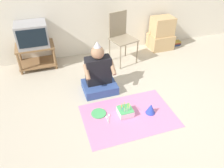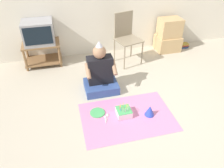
{
  "view_description": "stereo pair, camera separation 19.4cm",
  "coord_description": "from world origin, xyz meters",
  "px_view_note": "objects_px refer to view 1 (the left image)",
  "views": [
    {
      "loc": [
        -1.42,
        -1.85,
        2.19
      ],
      "look_at": [
        -0.61,
        0.59,
        0.35
      ],
      "focal_mm": 35.0,
      "sensor_mm": 36.0,
      "label": 1
    },
    {
      "loc": [
        -1.23,
        -1.91,
        2.19
      ],
      "look_at": [
        -0.61,
        0.59,
        0.35
      ],
      "focal_mm": 35.0,
      "sensor_mm": 36.0,
      "label": 2
    }
  ],
  "objects_px": {
    "cardboard_box_stack": "(161,34)",
    "book_pile": "(176,43)",
    "folding_chair": "(121,34)",
    "paper_plate": "(99,113)",
    "tv": "(32,34)",
    "person_seated": "(99,75)",
    "party_hat_blue": "(151,109)",
    "birthday_cake": "(125,111)"
  },
  "relations": [
    {
      "from": "person_seated",
      "to": "paper_plate",
      "type": "bearing_deg",
      "value": -106.69
    },
    {
      "from": "folding_chair",
      "to": "person_seated",
      "type": "relative_size",
      "value": 1.12
    },
    {
      "from": "cardboard_box_stack",
      "to": "birthday_cake",
      "type": "distance_m",
      "value": 2.34
    },
    {
      "from": "folding_chair",
      "to": "cardboard_box_stack",
      "type": "relative_size",
      "value": 1.38
    },
    {
      "from": "person_seated",
      "to": "party_hat_blue",
      "type": "distance_m",
      "value": 0.97
    },
    {
      "from": "birthday_cake",
      "to": "party_hat_blue",
      "type": "distance_m",
      "value": 0.37
    },
    {
      "from": "tv",
      "to": "party_hat_blue",
      "type": "distance_m",
      "value": 2.44
    },
    {
      "from": "birthday_cake",
      "to": "paper_plate",
      "type": "distance_m",
      "value": 0.38
    },
    {
      "from": "book_pile",
      "to": "tv",
      "type": "bearing_deg",
      "value": 179.72
    },
    {
      "from": "party_hat_blue",
      "to": "cardboard_box_stack",
      "type": "bearing_deg",
      "value": 58.13
    },
    {
      "from": "person_seated",
      "to": "paper_plate",
      "type": "relative_size",
      "value": 3.96
    },
    {
      "from": "folding_chair",
      "to": "cardboard_box_stack",
      "type": "bearing_deg",
      "value": 13.67
    },
    {
      "from": "tv",
      "to": "paper_plate",
      "type": "height_order",
      "value": "tv"
    },
    {
      "from": "book_pile",
      "to": "paper_plate",
      "type": "xyz_separation_m",
      "value": [
        -2.3,
        -1.64,
        -0.04
      ]
    },
    {
      "from": "cardboard_box_stack",
      "to": "paper_plate",
      "type": "height_order",
      "value": "cardboard_box_stack"
    },
    {
      "from": "tv",
      "to": "party_hat_blue",
      "type": "xyz_separation_m",
      "value": [
        1.46,
        -1.87,
        -0.57
      ]
    },
    {
      "from": "book_pile",
      "to": "party_hat_blue",
      "type": "xyz_separation_m",
      "value": [
        -1.58,
        -1.86,
        0.04
      ]
    },
    {
      "from": "person_seated",
      "to": "paper_plate",
      "type": "xyz_separation_m",
      "value": [
        -0.17,
        -0.56,
        -0.28
      ]
    },
    {
      "from": "party_hat_blue",
      "to": "paper_plate",
      "type": "height_order",
      "value": "party_hat_blue"
    },
    {
      "from": "party_hat_blue",
      "to": "folding_chair",
      "type": "bearing_deg",
      "value": 85.51
    },
    {
      "from": "tv",
      "to": "person_seated",
      "type": "bearing_deg",
      "value": -50.15
    },
    {
      "from": "folding_chair",
      "to": "person_seated",
      "type": "distance_m",
      "value": 1.1
    },
    {
      "from": "person_seated",
      "to": "party_hat_blue",
      "type": "height_order",
      "value": "person_seated"
    },
    {
      "from": "person_seated",
      "to": "folding_chair",
      "type": "bearing_deg",
      "value": 50.81
    },
    {
      "from": "tv",
      "to": "folding_chair",
      "type": "xyz_separation_m",
      "value": [
        1.58,
        -0.26,
        -0.1
      ]
    },
    {
      "from": "cardboard_box_stack",
      "to": "book_pile",
      "type": "xyz_separation_m",
      "value": [
        0.42,
        -0.0,
        -0.27
      ]
    },
    {
      "from": "folding_chair",
      "to": "paper_plate",
      "type": "height_order",
      "value": "folding_chair"
    },
    {
      "from": "folding_chair",
      "to": "paper_plate",
      "type": "bearing_deg",
      "value": -121.23
    },
    {
      "from": "party_hat_blue",
      "to": "paper_plate",
      "type": "distance_m",
      "value": 0.75
    },
    {
      "from": "cardboard_box_stack",
      "to": "book_pile",
      "type": "distance_m",
      "value": 0.5
    },
    {
      "from": "book_pile",
      "to": "party_hat_blue",
      "type": "distance_m",
      "value": 2.44
    },
    {
      "from": "tv",
      "to": "person_seated",
      "type": "relative_size",
      "value": 0.63
    },
    {
      "from": "folding_chair",
      "to": "tv",
      "type": "bearing_deg",
      "value": 170.58
    },
    {
      "from": "person_seated",
      "to": "birthday_cake",
      "type": "distance_m",
      "value": 0.75
    },
    {
      "from": "tv",
      "to": "party_hat_blue",
      "type": "relative_size",
      "value": 3.38
    },
    {
      "from": "birthday_cake",
      "to": "paper_plate",
      "type": "height_order",
      "value": "birthday_cake"
    },
    {
      "from": "tv",
      "to": "person_seated",
      "type": "distance_m",
      "value": 1.47
    },
    {
      "from": "party_hat_blue",
      "to": "paper_plate",
      "type": "xyz_separation_m",
      "value": [
        -0.72,
        0.22,
        -0.07
      ]
    },
    {
      "from": "cardboard_box_stack",
      "to": "book_pile",
      "type": "height_order",
      "value": "cardboard_box_stack"
    },
    {
      "from": "person_seated",
      "to": "birthday_cake",
      "type": "xyz_separation_m",
      "value": [
        0.19,
        -0.69,
        -0.23
      ]
    },
    {
      "from": "folding_chair",
      "to": "birthday_cake",
      "type": "height_order",
      "value": "folding_chair"
    },
    {
      "from": "tv",
      "to": "cardboard_box_stack",
      "type": "height_order",
      "value": "tv"
    }
  ]
}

